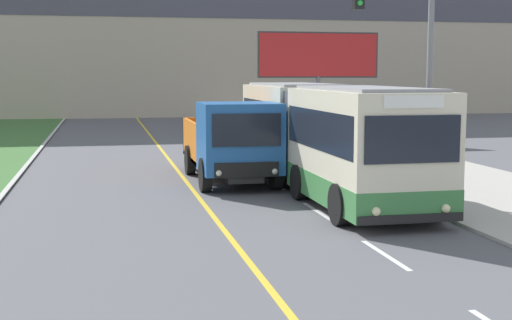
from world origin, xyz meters
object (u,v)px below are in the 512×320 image
(traffic_light_mast, at_px, (409,55))
(planter_round_second, at_px, (364,161))
(car_distant, at_px, (219,122))
(planter_round_near, at_px, (432,182))
(planter_round_third, at_px, (325,146))
(city_bus, at_px, (324,137))
(billboard_large, at_px, (318,58))
(dump_truck, at_px, (234,144))

(traffic_light_mast, height_order, planter_round_second, traffic_light_mast)
(car_distant, height_order, planter_round_near, car_distant)
(car_distant, relative_size, planter_round_near, 3.94)
(planter_round_second, bearing_deg, planter_round_third, 88.40)
(car_distant, height_order, traffic_light_mast, traffic_light_mast)
(city_bus, distance_m, planter_round_third, 7.69)
(city_bus, relative_size, traffic_light_mast, 2.01)
(car_distant, height_order, billboard_large, billboard_large)
(city_bus, xyz_separation_m, planter_round_near, (2.35, -2.62, -1.08))
(planter_round_near, bearing_deg, car_distant, 95.18)
(billboard_large, bearing_deg, dump_truck, -117.51)
(billboard_large, bearing_deg, city_bus, -106.34)
(billboard_large, bearing_deg, planter_round_third, -104.80)
(dump_truck, bearing_deg, planter_round_second, 9.85)
(dump_truck, bearing_deg, planter_round_near, -40.14)
(city_bus, relative_size, planter_round_second, 11.82)
(city_bus, xyz_separation_m, planter_round_second, (2.20, 2.32, -1.08))
(traffic_light_mast, bearing_deg, billboard_large, 80.71)
(dump_truck, bearing_deg, city_bus, -30.57)
(dump_truck, height_order, car_distant, dump_truck)
(billboard_large, height_order, planter_round_third, billboard_large)
(traffic_light_mast, height_order, planter_round_third, traffic_light_mast)
(planter_round_third, bearing_deg, planter_round_near, -89.94)
(billboard_large, xyz_separation_m, planter_round_near, (-1.92, -17.16, -3.79))
(billboard_large, distance_m, planter_round_second, 12.97)
(billboard_large, height_order, planter_round_near, billboard_large)
(city_bus, xyz_separation_m, dump_truck, (-2.53, 1.49, -0.31))
(traffic_light_mast, relative_size, planter_round_third, 5.64)
(traffic_light_mast, height_order, billboard_large, traffic_light_mast)
(car_distant, bearing_deg, billboard_large, -59.06)
(planter_round_third, bearing_deg, city_bus, -107.87)
(traffic_light_mast, relative_size, planter_round_second, 5.87)
(planter_round_third, bearing_deg, car_distant, 98.72)
(city_bus, height_order, billboard_large, billboard_large)
(traffic_light_mast, height_order, planter_round_near, traffic_light_mast)
(billboard_large, bearing_deg, car_distant, 120.94)
(planter_round_second, relative_size, planter_round_third, 0.96)
(city_bus, height_order, planter_round_near, city_bus)
(planter_round_near, bearing_deg, city_bus, 131.88)
(city_bus, height_order, traffic_light_mast, traffic_light_mast)
(planter_round_near, bearing_deg, planter_round_third, 90.06)
(dump_truck, distance_m, planter_round_second, 4.86)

